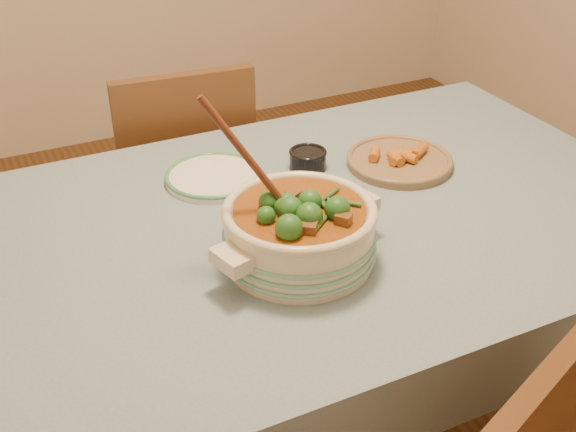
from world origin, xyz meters
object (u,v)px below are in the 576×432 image
object	(u,v)px
chair_far	(183,178)
stew_casserole	(299,228)
white_plate	(214,176)
condiment_bowl	(308,158)
dining_table	(321,245)
fried_plate	(399,159)

from	to	relation	value
chair_far	stew_casserole	bearing A→B (deg)	93.21
stew_casserole	white_plate	size ratio (longest dim) A/B	1.34
stew_casserole	condiment_bowl	xyz separation A→B (m)	(0.21, 0.36, -0.05)
dining_table	stew_casserole	world-z (taller)	stew_casserole
stew_casserole	white_plate	distance (m)	0.41
chair_far	fried_plate	bearing A→B (deg)	128.32
dining_table	condiment_bowl	xyz separation A→B (m)	(0.07, 0.21, 0.12)
stew_casserole	white_plate	world-z (taller)	stew_casserole
condiment_bowl	fried_plate	size ratio (longest dim) A/B	0.35
dining_table	white_plate	distance (m)	0.33
fried_plate	chair_far	world-z (taller)	chair_far
fried_plate	white_plate	bearing A→B (deg)	163.96
fried_plate	chair_far	bearing A→B (deg)	123.60
fried_plate	chair_far	size ratio (longest dim) A/B	0.34
dining_table	white_plate	size ratio (longest dim) A/B	5.50
dining_table	chair_far	xyz separation A→B (m)	(-0.11, 0.74, -0.15)
dining_table	condiment_bowl	world-z (taller)	condiment_bowl
white_plate	fried_plate	size ratio (longest dim) A/B	0.99
stew_casserole	chair_far	distance (m)	0.94
condiment_bowl	white_plate	bearing A→B (deg)	169.51
dining_table	fried_plate	distance (m)	0.34
chair_far	white_plate	bearing A→B (deg)	87.42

